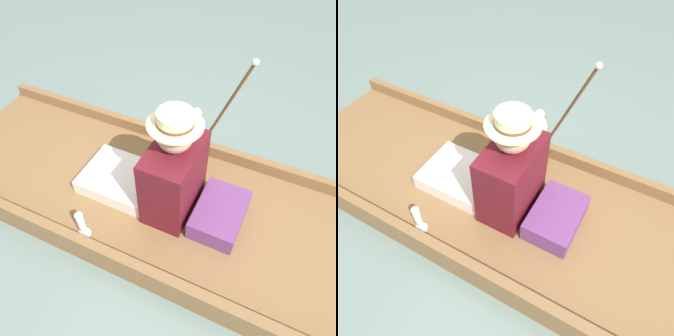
% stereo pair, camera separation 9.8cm
% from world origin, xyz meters
% --- Properties ---
extents(ground_plane, '(16.00, 16.00, 0.00)m').
position_xyz_m(ground_plane, '(0.00, 0.00, 0.00)').
color(ground_plane, slate).
extents(punt_boat, '(1.15, 3.38, 0.22)m').
position_xyz_m(punt_boat, '(0.00, 0.00, 0.07)').
color(punt_boat, brown).
rests_on(punt_boat, ground_plane).
extents(seat_cushion, '(0.42, 0.29, 0.14)m').
position_xyz_m(seat_cushion, '(-0.01, -0.44, 0.20)').
color(seat_cushion, '#6B3875').
rests_on(seat_cushion, punt_boat).
extents(seated_person, '(0.46, 0.82, 0.78)m').
position_xyz_m(seated_person, '(-0.01, -0.03, 0.39)').
color(seated_person, white).
rests_on(seated_person, punt_boat).
extents(teddy_bear, '(0.32, 0.19, 0.46)m').
position_xyz_m(teddy_bear, '(0.40, -0.07, 0.34)').
color(teddy_bear, beige).
rests_on(teddy_bear, punt_boat).
extents(wine_glass, '(0.08, 0.08, 0.21)m').
position_xyz_m(wine_glass, '(-0.46, 0.29, 0.25)').
color(wine_glass, silver).
rests_on(wine_glass, punt_boat).
extents(walking_cane, '(0.04, 0.34, 0.89)m').
position_xyz_m(walking_cane, '(0.47, -0.26, 0.64)').
color(walking_cane, brown).
rests_on(walking_cane, punt_boat).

